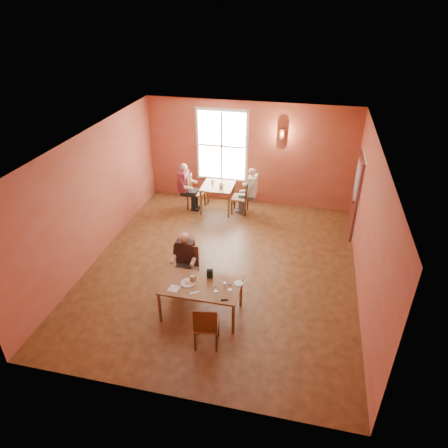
% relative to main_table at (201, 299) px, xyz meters
% --- Properties ---
extents(ground, '(6.00, 7.00, 0.01)m').
position_rel_main_table_xyz_m(ground, '(0.05, 1.57, -0.35)').
color(ground, brown).
rests_on(ground, ground).
extents(wall_back, '(6.00, 0.04, 3.00)m').
position_rel_main_table_xyz_m(wall_back, '(0.05, 5.07, 1.15)').
color(wall_back, brown).
rests_on(wall_back, ground).
extents(wall_front, '(6.00, 0.04, 3.00)m').
position_rel_main_table_xyz_m(wall_front, '(0.05, -1.93, 1.15)').
color(wall_front, brown).
rests_on(wall_front, ground).
extents(wall_left, '(0.04, 7.00, 3.00)m').
position_rel_main_table_xyz_m(wall_left, '(-2.95, 1.57, 1.15)').
color(wall_left, brown).
rests_on(wall_left, ground).
extents(wall_right, '(0.04, 7.00, 3.00)m').
position_rel_main_table_xyz_m(wall_right, '(3.05, 1.57, 1.15)').
color(wall_right, brown).
rests_on(wall_right, ground).
extents(ceiling, '(6.00, 7.00, 0.04)m').
position_rel_main_table_xyz_m(ceiling, '(0.05, 1.57, 2.65)').
color(ceiling, white).
rests_on(ceiling, wall_back).
extents(window, '(1.36, 0.10, 1.96)m').
position_rel_main_table_xyz_m(window, '(-0.75, 5.02, 1.35)').
color(window, white).
rests_on(window, wall_back).
extents(door, '(0.12, 1.04, 2.10)m').
position_rel_main_table_xyz_m(door, '(2.99, 3.87, 0.70)').
color(door, maroon).
rests_on(door, ground).
extents(wall_sconce, '(0.16, 0.16, 0.28)m').
position_rel_main_table_xyz_m(wall_sconce, '(0.95, 4.97, 1.85)').
color(wall_sconce, brown).
rests_on(wall_sconce, wall_back).
extents(main_table, '(1.51, 0.85, 0.71)m').
position_rel_main_table_xyz_m(main_table, '(0.00, 0.00, 0.00)').
color(main_table, brown).
rests_on(main_table, ground).
extents(chair_diner_main, '(0.44, 0.44, 0.99)m').
position_rel_main_table_xyz_m(chair_diner_main, '(-0.50, 0.65, 0.14)').
color(chair_diner_main, '#55381C').
rests_on(chair_diner_main, ground).
extents(diner_main, '(0.49, 0.49, 1.22)m').
position_rel_main_table_xyz_m(diner_main, '(-0.50, 0.62, 0.25)').
color(diner_main, '#35261B').
rests_on(diner_main, ground).
extents(chair_empty, '(0.47, 0.47, 0.94)m').
position_rel_main_table_xyz_m(chair_empty, '(0.31, -0.73, 0.11)').
color(chair_empty, '#582E13').
rests_on(chair_empty, ground).
extents(plate_food, '(0.35, 0.35, 0.04)m').
position_rel_main_table_xyz_m(plate_food, '(-0.25, -0.00, 0.37)').
color(plate_food, beige).
rests_on(plate_food, main_table).
extents(sandwich, '(0.11, 0.11, 0.11)m').
position_rel_main_table_xyz_m(sandwich, '(-0.17, 0.07, 0.41)').
color(sandwich, tan).
rests_on(sandwich, main_table).
extents(goblet_a, '(0.10, 0.10, 0.19)m').
position_rel_main_table_xyz_m(goblet_a, '(0.45, 0.08, 0.45)').
color(goblet_a, white).
rests_on(goblet_a, main_table).
extents(goblet_b, '(0.09, 0.09, 0.18)m').
position_rel_main_table_xyz_m(goblet_b, '(0.59, -0.09, 0.45)').
color(goblet_b, white).
rests_on(goblet_b, main_table).
extents(goblet_c, '(0.09, 0.09, 0.18)m').
position_rel_main_table_xyz_m(goblet_c, '(0.34, -0.19, 0.45)').
color(goblet_c, white).
rests_on(goblet_c, main_table).
extents(menu_stand, '(0.13, 0.09, 0.20)m').
position_rel_main_table_xyz_m(menu_stand, '(0.11, 0.25, 0.45)').
color(menu_stand, black).
rests_on(menu_stand, main_table).
extents(knife, '(0.17, 0.11, 0.00)m').
position_rel_main_table_xyz_m(knife, '(-0.04, -0.23, 0.36)').
color(knife, silver).
rests_on(knife, main_table).
extents(napkin, '(0.21, 0.21, 0.01)m').
position_rel_main_table_xyz_m(napkin, '(-0.47, -0.21, 0.36)').
color(napkin, white).
rests_on(napkin, main_table).
extents(side_plate, '(0.19, 0.19, 0.01)m').
position_rel_main_table_xyz_m(side_plate, '(0.69, 0.20, 0.36)').
color(side_plate, white).
rests_on(side_plate, main_table).
extents(sunglasses, '(0.14, 0.08, 0.02)m').
position_rel_main_table_xyz_m(sunglasses, '(0.53, -0.32, 0.36)').
color(sunglasses, black).
rests_on(sunglasses, main_table).
extents(second_table, '(0.88, 0.88, 0.78)m').
position_rel_main_table_xyz_m(second_table, '(-0.70, 4.31, 0.04)').
color(second_table, brown).
rests_on(second_table, ground).
extents(chair_diner_white, '(0.43, 0.43, 0.98)m').
position_rel_main_table_xyz_m(chair_diner_white, '(-0.05, 4.31, 0.14)').
color(chair_diner_white, brown).
rests_on(chair_diner_white, ground).
extents(diner_white, '(0.52, 0.52, 1.31)m').
position_rel_main_table_xyz_m(diner_white, '(-0.02, 4.31, 0.30)').
color(diner_white, white).
rests_on(diner_white, ground).
extents(chair_diner_maroon, '(0.44, 0.44, 1.00)m').
position_rel_main_table_xyz_m(chair_diner_maroon, '(-1.35, 4.31, 0.15)').
color(chair_diner_maroon, brown).
rests_on(chair_diner_maroon, ground).
extents(diner_maroon, '(0.54, 0.54, 1.35)m').
position_rel_main_table_xyz_m(diner_maroon, '(-1.38, 4.31, 0.32)').
color(diner_maroon, '#57171F').
rests_on(diner_maroon, ground).
extents(cup_a, '(0.17, 0.17, 0.11)m').
position_rel_main_table_xyz_m(cup_a, '(-0.58, 4.21, 0.48)').
color(cup_a, white).
rests_on(cup_a, second_table).
extents(cup_b, '(0.13, 0.13, 0.09)m').
position_rel_main_table_xyz_m(cup_b, '(-0.88, 4.41, 0.47)').
color(cup_b, white).
rests_on(cup_b, second_table).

